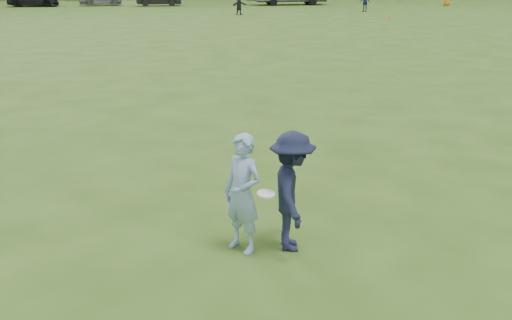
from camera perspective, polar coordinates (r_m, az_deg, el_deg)
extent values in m
plane|color=#2F4B15|center=(8.99, -1.87, -9.25)|extent=(200.00, 200.00, 0.00)
imported|color=#81A3C8|center=(8.86, -1.30, -3.22)|extent=(0.75, 0.79, 1.82)
imported|color=#171B32|center=(8.93, 3.45, -3.01)|extent=(0.85, 1.27, 1.83)
imported|color=navy|center=(58.78, 10.33, 14.53)|extent=(1.02, 0.95, 1.69)
imported|color=black|center=(54.18, -1.62, 14.50)|extent=(1.58, 1.08, 1.63)
cone|color=#FF410D|center=(51.09, 12.57, 13.14)|extent=(0.28, 0.28, 0.30)
cylinder|color=white|center=(8.67, 0.96, -3.24)|extent=(0.31, 0.31, 0.07)
cube|color=black|center=(68.46, 3.33, 14.95)|extent=(7.60, 2.30, 0.25)
cylinder|color=black|center=(66.79, 1.67, 14.81)|extent=(0.80, 0.25, 0.80)
cylinder|color=black|center=(69.24, 1.25, 14.92)|extent=(0.80, 0.25, 0.80)
cylinder|color=black|center=(67.78, 5.45, 14.78)|extent=(0.80, 0.25, 0.80)
cylinder|color=black|center=(70.20, 4.90, 14.91)|extent=(0.80, 0.25, 0.80)
cube|color=#333333|center=(67.61, -0.44, 14.98)|extent=(1.20, 0.15, 0.12)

